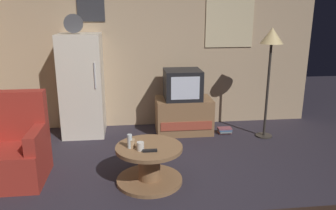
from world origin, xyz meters
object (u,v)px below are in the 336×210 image
object	(u,v)px
mug_ceramic_tan	(132,143)
remote_control	(150,151)
armchair	(13,150)
fridge	(82,85)
mug_ceramic_white	(140,146)
tv_stand	(184,115)
crt_tv	(183,84)
coffee_table	(149,164)
book_stack	(225,130)
standing_lamp	(271,45)
wine_glass	(130,141)

from	to	relation	value
mug_ceramic_tan	remote_control	xyz separation A→B (m)	(0.18, -0.13, -0.03)
mug_ceramic_tan	armchair	xyz separation A→B (m)	(-1.29, 0.26, -0.13)
fridge	mug_ceramic_tan	bearing A→B (deg)	-66.90
mug_ceramic_white	fridge	bearing A→B (deg)	114.58
tv_stand	crt_tv	distance (m)	0.49
crt_tv	remote_control	xyz separation A→B (m)	(-0.60, -1.65, -0.32)
tv_stand	coffee_table	size ratio (longest dim) A/B	1.17
fridge	coffee_table	bearing A→B (deg)	-61.52
crt_tv	book_stack	xyz separation A→B (m)	(0.64, -0.12, -0.71)
armchair	fridge	bearing A→B (deg)	66.51
mug_ceramic_white	armchair	bearing A→B (deg)	166.04
mug_ceramic_white	standing_lamp	bearing A→B (deg)	34.21
tv_stand	armchair	world-z (taller)	armchair
standing_lamp	wine_glass	distance (m)	2.48
standing_lamp	coffee_table	size ratio (longest dim) A/B	2.21
fridge	remote_control	bearing A→B (deg)	-63.49
fridge	standing_lamp	distance (m)	2.77
crt_tv	book_stack	bearing A→B (deg)	-10.80
fridge	tv_stand	size ratio (longest dim) A/B	2.11
coffee_table	book_stack	bearing A→B (deg)	48.14
fridge	book_stack	distance (m)	2.25
crt_tv	book_stack	size ratio (longest dim) A/B	2.64
tv_stand	book_stack	distance (m)	0.67
standing_lamp	mug_ceramic_tan	distance (m)	2.47
standing_lamp	coffee_table	bearing A→B (deg)	-146.49
fridge	book_stack	bearing A→B (deg)	-6.38
fridge	crt_tv	size ratio (longest dim) A/B	3.28
wine_glass	remote_control	size ratio (longest dim) A/B	1.00
wine_glass	armchair	size ratio (longest dim) A/B	0.16
fridge	book_stack	world-z (taller)	fridge
standing_lamp	remote_control	xyz separation A→B (m)	(-1.78, -1.32, -0.93)
remote_control	coffee_table	bearing A→B (deg)	90.54
wine_glass	armchair	world-z (taller)	armchair
crt_tv	wine_glass	distance (m)	1.74
tv_stand	mug_ceramic_white	world-z (taller)	tv_stand
coffee_table	armchair	world-z (taller)	armchair
wine_glass	book_stack	distance (m)	2.06
fridge	armchair	xyz separation A→B (m)	(-0.60, -1.37, -0.42)
wine_glass	book_stack	world-z (taller)	wine_glass
fridge	mug_ceramic_white	distance (m)	1.91
crt_tv	wine_glass	xyz separation A→B (m)	(-0.80, -1.53, -0.26)
coffee_table	armchair	bearing A→B (deg)	170.47
remote_control	book_stack	xyz separation A→B (m)	(1.24, 1.53, -0.39)
coffee_table	standing_lamp	bearing A→B (deg)	33.51
standing_lamp	wine_glass	world-z (taller)	standing_lamp
wine_glass	armchair	xyz separation A→B (m)	(-1.27, 0.27, -0.16)
fridge	standing_lamp	bearing A→B (deg)	-9.35
fridge	armchair	size ratio (longest dim) A/B	1.84
fridge	remote_control	distance (m)	2.00
armchair	standing_lamp	bearing A→B (deg)	15.99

